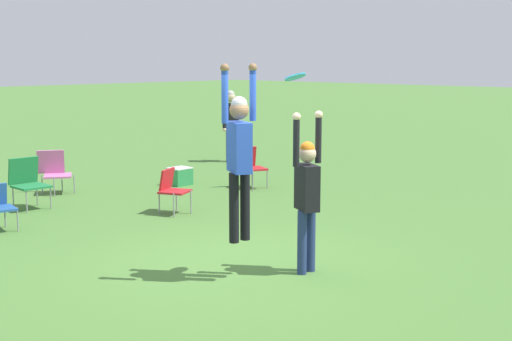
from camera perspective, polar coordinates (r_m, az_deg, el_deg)
ground_plane at (r=9.42m, az=-1.23°, el=-7.62°), size 120.00×120.00×0.00m
person_jumping at (r=8.52m, az=-1.34°, el=1.79°), size 0.57×0.47×2.15m
person_defending at (r=8.90m, az=4.10°, el=-1.49°), size 0.53×0.43×2.04m
frisbee at (r=8.65m, az=3.16°, el=7.49°), size 0.27×0.25×0.11m
camping_chair_0 at (r=14.91m, az=-15.81°, el=0.06°), size 0.74×0.81×0.86m
camping_chair_2 at (r=14.92m, az=-0.57°, el=0.52°), size 0.68×0.74×0.86m
camping_chair_4 at (r=12.54m, az=-6.77°, el=-1.32°), size 0.61×0.66×0.78m
camping_chair_5 at (r=13.49m, az=-17.79°, el=-0.71°), size 0.58×0.63×0.92m
person_spectator_near at (r=18.69m, az=-2.04°, el=4.20°), size 0.58×0.43×1.87m
cooler_box at (r=15.38m, az=-6.12°, el=-0.46°), size 0.45×0.39×0.38m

